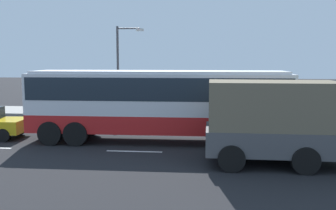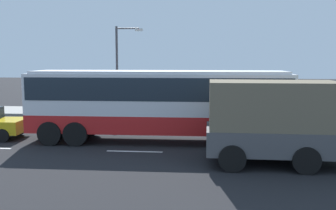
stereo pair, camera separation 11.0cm
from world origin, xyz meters
TOP-DOWN VIEW (x-y plane):
  - ground_plane at (0.00, 0.00)m, footprint 120.00×120.00m
  - sidewalk_curb at (0.00, 9.23)m, footprint 80.00×4.00m
  - lane_centreline at (-3.06, -2.07)m, footprint 33.34×0.16m
  - coach_bus at (-0.91, -0.10)m, footprint 12.14×2.71m
  - cargo_truck at (4.72, -3.49)m, footprint 7.21×2.68m
  - pedestrian_near_curb at (7.84, 7.71)m, footprint 0.32×0.32m
  - pedestrian_at_crossing at (1.88, 9.44)m, footprint 0.32×0.32m
  - street_lamp at (-4.52, 7.96)m, footprint 1.88×0.24m

SIDE VIEW (x-z plane):
  - ground_plane at x=0.00m, z-range 0.00..0.00m
  - lane_centreline at x=-3.06m, z-range 0.00..0.01m
  - sidewalk_curb at x=0.00m, z-range 0.00..0.15m
  - pedestrian_at_crossing at x=1.88m, z-range 0.26..1.81m
  - pedestrian_near_curb at x=7.84m, z-range 0.29..2.05m
  - cargo_truck at x=4.72m, z-range 0.09..3.19m
  - coach_bus at x=-0.91m, z-range 0.41..3.78m
  - street_lamp at x=-4.52m, z-range 0.66..6.64m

